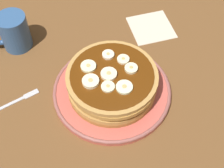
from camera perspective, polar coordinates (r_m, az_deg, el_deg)
The scene contains 14 objects.
ground_plane at distance 75.64cm, azimuth -0.00°, elevation -2.18°, with size 140.00×140.00×3.00cm, color brown.
plate at distance 73.73cm, azimuth -0.00°, elevation -1.19°, with size 27.04×27.04×1.50cm.
pancake_stack at distance 71.01cm, azimuth 0.17°, elevation 0.30°, with size 20.36×20.79×5.76cm.
banana_slice_0 at distance 68.56cm, azimuth -0.65°, elevation 1.93°, with size 3.52×3.52×0.93cm.
banana_slice_1 at distance 67.29cm, azimuth -3.81°, elevation 0.44°, with size 3.60×3.60×1.06cm.
banana_slice_2 at distance 66.49cm, azimuth 2.20°, elevation -0.60°, with size 3.53×3.53×0.77cm.
banana_slice_3 at distance 71.11cm, azimuth 2.00°, elevation 4.36°, with size 2.74×2.74×0.73cm.
banana_slice_4 at distance 66.57cm, azimuth -0.72°, elevation -0.50°, with size 2.90×2.90×0.70cm.
banana_slice_5 at distance 69.94cm, azimuth -4.20°, elevation 3.11°, with size 3.40×3.40×0.83cm.
banana_slice_6 at distance 71.89cm, azimuth -0.68°, elevation 5.19°, with size 2.72×2.72×0.84cm.
banana_slice_7 at distance 69.25cm, azimuth 3.53°, elevation 2.51°, with size 2.87×2.87×0.91cm.
coffee_mug at distance 83.91cm, azimuth -17.17°, elevation 8.86°, with size 10.68×7.23×9.36cm.
napkin at distance 88.70cm, azimuth 6.96°, elevation 9.96°, with size 11.00×11.00×0.30cm, color beige.
fork at distance 76.02cm, azimuth -16.80°, elevation -2.95°, with size 12.84×4.16×0.50cm.
Camera 1 is at (12.97, 39.87, 61.46)cm, focal length 51.55 mm.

